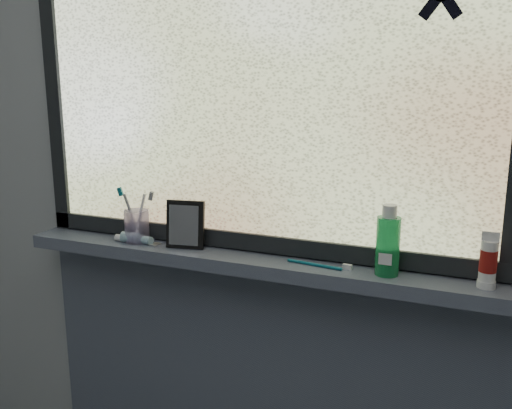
{
  "coord_description": "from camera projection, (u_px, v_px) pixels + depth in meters",
  "views": [
    {
      "loc": [
        0.53,
        -0.21,
        1.54
      ],
      "look_at": [
        0.02,
        1.05,
        1.22
      ],
      "focal_mm": 40.0,
      "sensor_mm": 36.0,
      "label": 1
    }
  ],
  "objects": [
    {
      "name": "wall_back",
      "position": [
        284.0,
        175.0,
        1.63
      ],
      "size": [
        3.0,
        0.01,
        2.5
      ],
      "primitive_type": "cube",
      "color": "#9EA3A8",
      "rests_on": "ground"
    },
    {
      "name": "vanity_mirror",
      "position": [
        185.0,
        224.0,
        1.7
      ],
      "size": [
        0.12,
        0.08,
        0.14
      ],
      "primitive_type": "cube",
      "rotation": [
        0.0,
        0.0,
        0.18
      ],
      "color": "black",
      "rests_on": "windowsill"
    },
    {
      "name": "mouthwash_bottle",
      "position": [
        388.0,
        240.0,
        1.47
      ],
      "size": [
        0.07,
        0.07,
        0.15
      ],
      "primitive_type": "cylinder",
      "rotation": [
        0.0,
        0.0,
        -0.11
      ],
      "color": "green",
      "rests_on": "windowsill"
    },
    {
      "name": "toothpaste_tube",
      "position": [
        136.0,
        238.0,
        1.76
      ],
      "size": [
        0.18,
        0.04,
        0.03
      ],
      "primitive_type": null,
      "rotation": [
        0.0,
        0.0,
        -0.03
      ],
      "color": "white",
      "rests_on": "windowsill"
    },
    {
      "name": "toothbrush_lying",
      "position": [
        314.0,
        264.0,
        1.55
      ],
      "size": [
        0.2,
        0.04,
        0.01
      ],
      "primitive_type": null,
      "rotation": [
        0.0,
        0.0,
        -0.12
      ],
      "color": "#0B5769",
      "rests_on": "windowsill"
    },
    {
      "name": "frame_bottom",
      "position": [
        280.0,
        245.0,
        1.65
      ],
      "size": [
        1.6,
        0.03,
        0.05
      ],
      "primitive_type": "cube",
      "color": "black",
      "rests_on": "windowsill"
    },
    {
      "name": "windowsill",
      "position": [
        274.0,
        266.0,
        1.61
      ],
      "size": [
        1.62,
        0.14,
        0.04
      ],
      "primitive_type": "cube",
      "color": "#4B5264",
      "rests_on": "wall_back"
    },
    {
      "name": "cream_tube",
      "position": [
        489.0,
        258.0,
        1.38
      ],
      "size": [
        0.05,
        0.05,
        0.1
      ],
      "primitive_type": "cylinder",
      "rotation": [
        0.0,
        0.0,
        0.23
      ],
      "color": "silver",
      "rests_on": "windowsill"
    },
    {
      "name": "toothbrush_cup",
      "position": [
        137.0,
        226.0,
        1.77
      ],
      "size": [
        0.1,
        0.1,
        0.1
      ],
      "primitive_type": "cylinder",
      "rotation": [
        0.0,
        0.0,
        0.4
      ],
      "color": "#C5B0E9",
      "rests_on": "windowsill"
    },
    {
      "name": "frame_left",
      "position": [
        54.0,
        74.0,
        1.82
      ],
      "size": [
        0.05,
        0.03,
        1.1
      ],
      "primitive_type": "cube",
      "color": "black",
      "rests_on": "wall_back"
    },
    {
      "name": "window_pane",
      "position": [
        282.0,
        74.0,
        1.54
      ],
      "size": [
        1.5,
        0.01,
        1.0
      ],
      "primitive_type": "cube",
      "color": "silver",
      "rests_on": "wall_back"
    }
  ]
}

